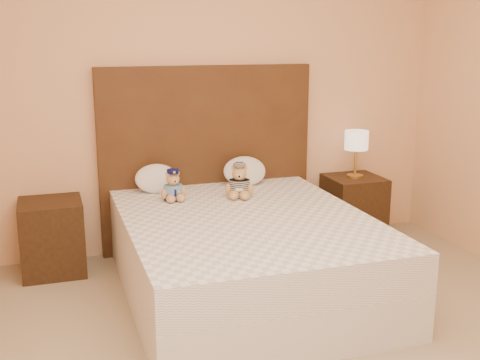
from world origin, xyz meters
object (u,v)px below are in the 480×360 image
object	(u,v)px
teddy_police	(173,185)
teddy_prisoner	(239,181)
pillow_left	(156,177)
nightstand_left	(52,237)
lamp	(356,143)
bed	(246,255)
pillow_right	(245,170)
nightstand_right	(353,208)

from	to	relation	value
teddy_police	teddy_prisoner	xyz separation A→B (m)	(0.49, -0.07, 0.01)
pillow_left	nightstand_left	bearing A→B (deg)	-177.84
teddy_prisoner	lamp	bearing A→B (deg)	34.37
bed	nightstand_left	xyz separation A→B (m)	(-1.25, 0.80, -0.00)
bed	teddy_police	xyz separation A→B (m)	(-0.38, 0.55, 0.39)
bed	teddy_police	bearing A→B (deg)	124.74
lamp	teddy_police	size ratio (longest dim) A/B	1.74
teddy_prisoner	pillow_left	world-z (taller)	teddy_prisoner
bed	teddy_police	size ratio (longest dim) A/B	8.70
teddy_police	teddy_prisoner	world-z (taller)	teddy_prisoner
bed	teddy_prisoner	size ratio (longest dim) A/B	7.95
teddy_prisoner	bed	bearing A→B (deg)	-83.79
nightstand_left	lamp	distance (m)	2.56
pillow_left	pillow_right	xyz separation A→B (m)	(0.72, 0.00, 0.01)
nightstand_left	teddy_police	xyz separation A→B (m)	(0.87, -0.25, 0.39)
bed	lamp	size ratio (longest dim) A/B	5.00
lamp	pillow_left	size ratio (longest dim) A/B	1.21
nightstand_left	pillow_right	world-z (taller)	pillow_right
bed	teddy_police	distance (m)	0.77
lamp	pillow_right	size ratio (longest dim) A/B	1.13
teddy_police	teddy_prisoner	distance (m)	0.49
teddy_police	pillow_right	size ratio (longest dim) A/B	0.65
lamp	pillow_left	world-z (taller)	lamp
bed	nightstand_right	xyz separation A→B (m)	(1.25, 0.80, -0.00)
nightstand_right	teddy_police	distance (m)	1.70
pillow_left	nightstand_right	bearing A→B (deg)	-1.01
nightstand_right	teddy_prisoner	distance (m)	1.25
nightstand_left	teddy_prisoner	distance (m)	1.45
bed	teddy_police	world-z (taller)	teddy_police
nightstand_right	pillow_right	xyz separation A→B (m)	(-0.99, 0.03, 0.40)
nightstand_left	pillow_left	bearing A→B (deg)	2.16
bed	lamp	distance (m)	1.59
pillow_left	pillow_right	distance (m)	0.72
bed	teddy_prisoner	world-z (taller)	teddy_prisoner
lamp	nightstand_right	bearing A→B (deg)	0.00
bed	nightstand_right	size ratio (longest dim) A/B	3.64
nightstand_left	teddy_police	size ratio (longest dim) A/B	2.39
bed	pillow_right	world-z (taller)	pillow_right
bed	nightstand_left	distance (m)	1.48
nightstand_right	pillow_right	distance (m)	1.06
nightstand_left	pillow_left	size ratio (longest dim) A/B	1.66
pillow_left	bed	bearing A→B (deg)	-61.35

